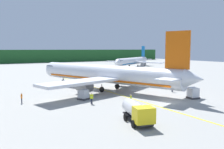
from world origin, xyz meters
TOP-DOWN VIEW (x-y plane):
  - ground at (0.00, 48.00)m, footprint 240.00×320.00m
  - distant_treeline at (0.00, 129.88)m, footprint 216.00×6.00m
  - airliner_foreground at (-3.17, 15.52)m, footprint 33.71×40.18m
  - airliner_mid_apron at (40.19, 65.63)m, footprint 32.65×27.71m
  - service_truck_baggage at (-11.51, -6.59)m, footprint 3.48×6.31m
  - cargo_container_near at (-11.51, 8.97)m, footprint 2.19×2.19m
  - cargo_container_mid at (5.65, -0.28)m, footprint 2.01×2.01m
  - crew_marshaller at (-11.80, 5.20)m, footprint 0.43×0.55m
  - crew_loader_left at (-6.72, 1.43)m, footprint 0.48×0.48m
  - crew_loader_right at (-21.35, 11.62)m, footprint 0.36×0.60m
  - crew_supervisor at (7.32, 6.46)m, footprint 0.63×0.26m
  - apron_guide_line at (-3.77, 11.05)m, footprint 0.30×60.00m

SIDE VIEW (x-z plane):
  - ground at x=0.00m, z-range -0.20..0.00m
  - apron_guide_line at x=-3.77m, z-range 0.00..0.01m
  - cargo_container_near at x=-11.51m, z-range -0.05..1.80m
  - crew_supervisor at x=7.32m, z-range 0.14..1.75m
  - crew_loader_right at x=-21.35m, z-range 0.15..1.79m
  - cargo_container_mid at x=5.65m, z-range -0.06..2.01m
  - crew_loader_left at x=-6.72m, z-range 0.15..1.82m
  - crew_marshaller at x=-11.80m, z-range 0.17..1.95m
  - service_truck_baggage at x=-11.51m, z-range 0.20..2.60m
  - airliner_mid_apron at x=40.19m, z-range -2.23..8.14m
  - airliner_foreground at x=-3.17m, z-range -2.56..9.34m
  - distant_treeline at x=0.00m, z-range 0.00..8.33m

